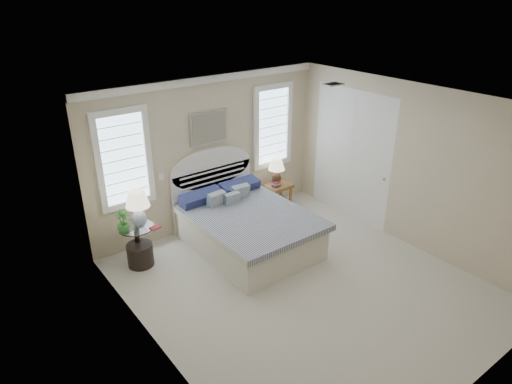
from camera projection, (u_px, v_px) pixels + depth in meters
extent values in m
cube|color=beige|center=(303.00, 285.00, 6.74)|extent=(4.50, 5.00, 0.01)
cube|color=white|center=(312.00, 105.00, 5.62)|extent=(4.50, 5.00, 0.01)
cube|color=#C5B794|center=(209.00, 153.00, 7.99)|extent=(4.50, 0.02, 2.70)
cube|color=#C5B794|center=(155.00, 258.00, 4.94)|extent=(0.02, 5.00, 2.70)
cube|color=#C5B794|center=(408.00, 166.00, 7.42)|extent=(0.02, 5.00, 2.70)
cube|color=white|center=(207.00, 79.00, 7.42)|extent=(4.50, 0.08, 0.12)
cube|color=#B2B2B2|center=(333.00, 84.00, 6.86)|extent=(0.30, 0.20, 0.02)
cube|color=white|center=(161.00, 177.00, 7.54)|extent=(0.08, 0.01, 0.12)
cube|color=#C9E8FF|center=(123.00, 159.00, 7.02)|extent=(0.90, 0.06, 1.60)
cube|color=#C9E8FF|center=(272.00, 126.00, 8.64)|extent=(0.90, 0.06, 1.60)
cube|color=silver|center=(209.00, 128.00, 7.76)|extent=(0.74, 0.04, 0.58)
cube|color=white|center=(351.00, 155.00, 8.34)|extent=(0.02, 1.80, 2.40)
cube|color=white|center=(249.00, 233.00, 7.59)|extent=(1.60, 2.10, 0.55)
cube|color=navy|center=(251.00, 218.00, 7.42)|extent=(1.72, 2.15, 0.10)
cube|color=white|center=(213.00, 196.00, 8.28)|extent=(1.62, 0.08, 1.10)
cube|color=navy|center=(201.00, 198.00, 7.78)|extent=(0.75, 0.31, 0.23)
cube|color=navy|center=(240.00, 186.00, 8.22)|extent=(0.75, 0.31, 0.23)
cube|color=#395B81|center=(216.00, 201.00, 7.71)|extent=(0.33, 0.20, 0.34)
cube|color=#395B81|center=(240.00, 194.00, 7.98)|extent=(0.33, 0.20, 0.34)
cube|color=#395B81|center=(232.00, 200.00, 7.78)|extent=(0.28, 0.14, 0.29)
cylinder|color=black|center=(140.00, 260.00, 7.31)|extent=(0.32, 0.32, 0.03)
cylinder|color=black|center=(138.00, 245.00, 7.19)|extent=(0.08, 0.08, 0.60)
cylinder|color=silver|center=(136.00, 227.00, 7.06)|extent=(0.56, 0.56, 0.02)
cube|color=olive|center=(278.00, 186.00, 8.80)|extent=(0.50, 0.40, 0.06)
cube|color=olive|center=(278.00, 201.00, 8.94)|extent=(0.44, 0.34, 0.03)
cube|color=olive|center=(275.00, 204.00, 8.70)|extent=(0.04, 0.04, 0.47)
cube|color=olive|center=(265.00, 198.00, 8.91)|extent=(0.04, 0.04, 0.47)
cube|color=olive|center=(290.00, 198.00, 8.92)|extent=(0.04, 0.04, 0.47)
cube|color=olive|center=(281.00, 193.00, 9.13)|extent=(0.04, 0.04, 0.47)
cylinder|color=black|center=(140.00, 255.00, 7.16)|extent=(0.42, 0.42, 0.37)
cylinder|color=silver|center=(140.00, 226.00, 7.06)|extent=(0.15, 0.15, 0.03)
ellipsoid|color=silver|center=(139.00, 219.00, 7.01)|extent=(0.27, 0.27, 0.28)
cylinder|color=gold|center=(138.00, 209.00, 6.94)|extent=(0.04, 0.04, 0.10)
cylinder|color=black|center=(276.00, 183.00, 8.82)|extent=(0.11, 0.11, 0.03)
ellipsoid|color=black|center=(276.00, 178.00, 8.78)|extent=(0.21, 0.21, 0.24)
cylinder|color=gold|center=(276.00, 171.00, 8.72)|extent=(0.03, 0.03, 0.09)
imported|color=#327E38|center=(123.00, 222.00, 6.81)|extent=(0.22, 0.22, 0.36)
cube|color=maroon|center=(155.00, 228.00, 7.01)|extent=(0.19, 0.15, 0.02)
cube|color=maroon|center=(276.00, 186.00, 8.71)|extent=(0.17, 0.13, 0.02)
cube|color=navy|center=(276.00, 185.00, 8.70)|extent=(0.16, 0.12, 0.02)
cube|color=beige|center=(276.00, 184.00, 8.69)|extent=(0.15, 0.11, 0.02)
cube|color=maroon|center=(276.00, 183.00, 8.68)|extent=(0.14, 0.10, 0.02)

